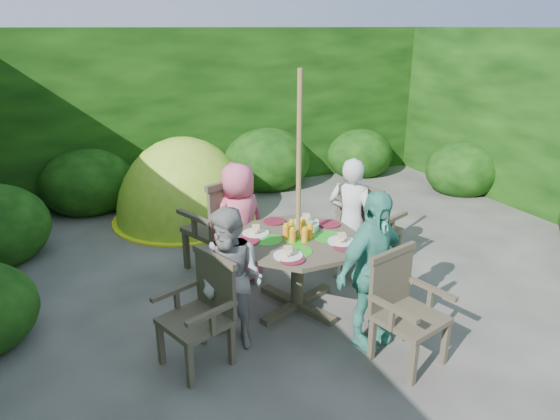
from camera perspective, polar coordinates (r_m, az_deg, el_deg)
name	(u,v)px	position (r m, az deg, el deg)	size (l,w,h in m)	color
ground	(335,279)	(5.37, 6.36, -7.80)	(60.00, 60.00, 0.00)	#423F3B
hedge_enclosure	(284,138)	(6.06, 0.48, 8.22)	(9.00, 9.00, 2.50)	black
patio_table	(298,249)	(4.57, 2.06, -4.51)	(1.60, 1.60, 0.86)	#3B3427
parasol_pole	(298,198)	(4.38, 2.12, 1.41)	(0.04, 0.04, 2.20)	olive
garden_chair_right	(366,226)	(5.40, 9.80, -1.77)	(0.68, 0.72, 0.97)	#3B3427
garden_chair_left	(202,310)	(3.98, -8.89, -11.25)	(0.60, 0.63, 0.85)	#3B3427
garden_chair_back	(221,224)	(5.32, -6.73, -1.60)	(0.77, 0.73, 1.03)	#3B3427
garden_chair_front	(403,307)	(4.08, 13.93, -10.68)	(0.62, 0.57, 0.86)	#3B3427
child_right	(350,221)	(5.12, 8.04, -1.22)	(0.48, 0.31, 1.31)	silver
child_left	(231,280)	(4.07, -5.60, -7.93)	(0.58, 0.45, 1.20)	gray
child_back	(239,224)	(5.08, -4.69, -1.56)	(0.62, 0.40, 1.26)	#DF5C7D
child_front	(372,271)	(4.10, 10.44, -6.82)	(0.79, 0.33, 1.34)	#4AAC95
dome_tent	(186,218)	(7.07, -10.67, -0.93)	(2.19, 2.19, 2.27)	#8ABF24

